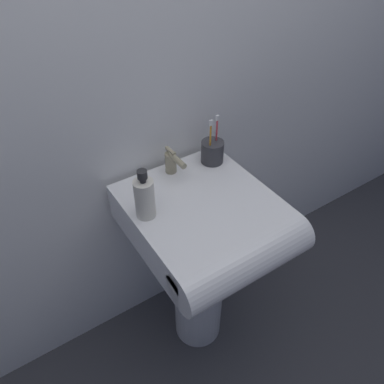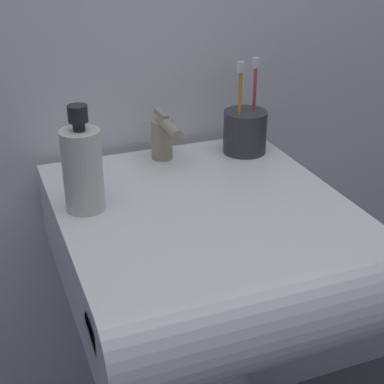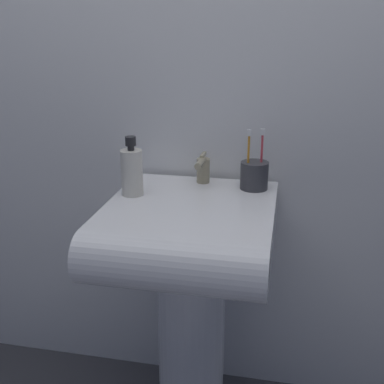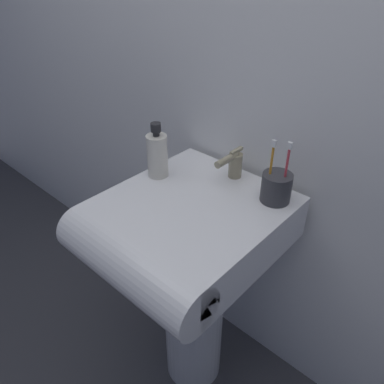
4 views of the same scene
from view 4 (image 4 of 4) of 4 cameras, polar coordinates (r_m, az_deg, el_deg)
ground_plane at (r=1.71m, az=0.24°, el=-24.82°), size 6.00×6.00×0.00m
wall_back at (r=1.16m, az=10.77°, el=20.25°), size 5.00×0.05×2.40m
sink_pedestal at (r=1.43m, az=0.27°, el=-17.62°), size 0.21×0.21×0.68m
sink_basin at (r=1.11m, az=-1.61°, el=-5.78°), size 0.49×0.57×0.14m
faucet at (r=1.20m, az=6.26°, el=4.35°), size 0.04×0.12×0.10m
toothbrush_cup at (r=1.11m, az=12.72°, el=0.74°), size 0.09×0.09×0.19m
soap_bottle at (r=1.20m, az=-5.31°, el=5.69°), size 0.07×0.07×0.18m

